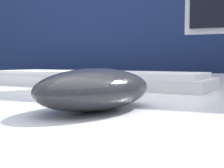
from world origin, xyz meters
name	(u,v)px	position (x,y,z in m)	size (l,w,h in m)	color
partition_panel	(194,73)	(0.00, 0.67, 0.70)	(5.00, 0.03, 1.39)	navy
computer_mouse_near	(95,89)	(0.05, -0.29, 0.72)	(0.10, 0.13, 0.03)	#232328
keyboard	(95,79)	(-0.05, -0.07, 0.71)	(0.37, 0.15, 0.02)	silver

